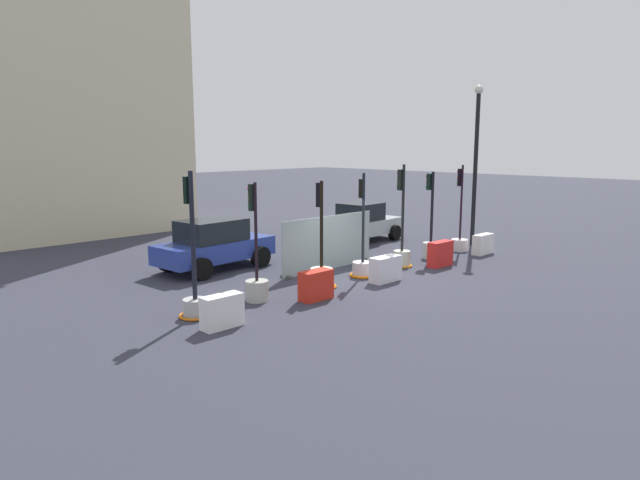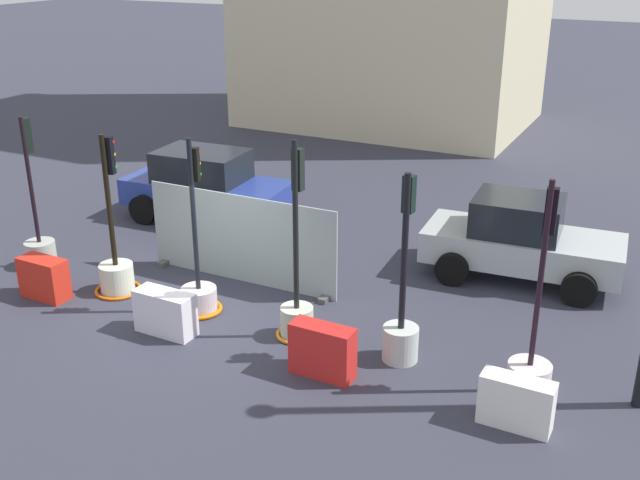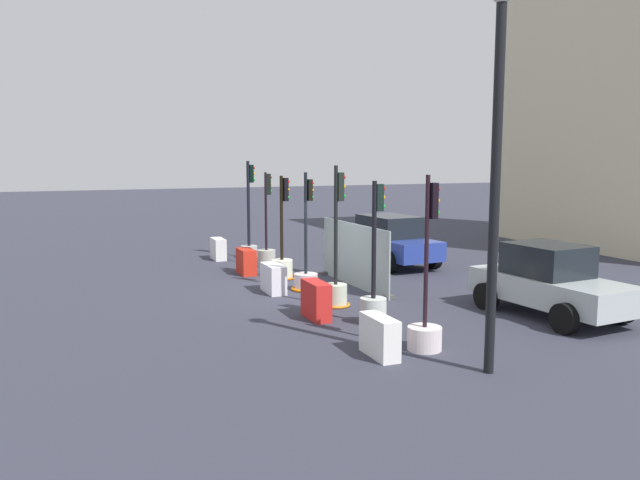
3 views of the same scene
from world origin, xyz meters
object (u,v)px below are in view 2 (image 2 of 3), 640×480
at_px(traffic_light_1, 39,241).
at_px(traffic_light_6, 531,356).
at_px(traffic_light_4, 297,303).
at_px(construction_barrier_4, 516,403).
at_px(car_silver_hatchback, 521,240).
at_px(traffic_light_5, 401,323).
at_px(construction_barrier_2, 165,313).
at_px(car_blue_estate, 206,185).
at_px(traffic_light_2, 116,268).
at_px(construction_barrier_1, 44,278).
at_px(construction_barrier_3, 322,351).
at_px(traffic_light_3, 199,289).

distance_m(traffic_light_1, traffic_light_6, 10.38).
xyz_separation_m(traffic_light_4, construction_barrier_4, (4.06, -0.94, -0.26)).
bearing_deg(car_silver_hatchback, traffic_light_5, -103.35).
relative_size(traffic_light_5, construction_barrier_2, 2.91).
bearing_deg(traffic_light_6, construction_barrier_4, -88.69).
bearing_deg(traffic_light_5, car_silver_hatchback, 76.65).
bearing_deg(car_blue_estate, traffic_light_2, -79.14).
bearing_deg(traffic_light_5, construction_barrier_2, -165.85).
xyz_separation_m(construction_barrier_1, construction_barrier_3, (6.11, -0.10, 0.03)).
xyz_separation_m(traffic_light_2, car_silver_hatchback, (6.96, 4.27, 0.31)).
distance_m(traffic_light_4, construction_barrier_1, 5.21).
height_order(traffic_light_6, car_blue_estate, traffic_light_6).
height_order(traffic_light_3, construction_barrier_2, traffic_light_3).
xyz_separation_m(traffic_light_6, construction_barrier_3, (-3.06, -1.05, -0.16)).
height_order(traffic_light_4, traffic_light_6, traffic_light_4).
distance_m(construction_barrier_1, car_silver_hatchback, 9.54).
distance_m(traffic_light_4, car_blue_estate, 6.49).
height_order(construction_barrier_2, construction_barrier_3, construction_barrier_3).
bearing_deg(construction_barrier_2, traffic_light_5, 14.15).
height_order(traffic_light_2, construction_barrier_3, traffic_light_2).
height_order(traffic_light_2, traffic_light_3, traffic_light_3).
relative_size(traffic_light_3, construction_barrier_1, 3.41).
relative_size(traffic_light_4, construction_barrier_1, 3.63).
bearing_deg(traffic_light_3, traffic_light_1, 177.11).
xyz_separation_m(traffic_light_2, car_blue_estate, (-0.82, 4.30, 0.36)).
bearing_deg(construction_barrier_3, traffic_light_6, 18.92).
relative_size(traffic_light_4, car_silver_hatchback, 0.88).
bearing_deg(traffic_light_6, traffic_light_2, -179.29).
height_order(traffic_light_3, construction_barrier_3, traffic_light_3).
bearing_deg(traffic_light_2, car_silver_hatchback, 31.54).
bearing_deg(car_silver_hatchback, traffic_light_1, -156.47).
distance_m(car_silver_hatchback, car_blue_estate, 7.78).
height_order(traffic_light_2, construction_barrier_1, traffic_light_2).
relative_size(traffic_light_5, car_silver_hatchback, 0.80).
distance_m(traffic_light_3, car_silver_hatchback, 6.57).
relative_size(traffic_light_1, traffic_light_3, 0.97).
xyz_separation_m(traffic_light_1, construction_barrier_2, (4.21, -1.18, -0.18)).
distance_m(traffic_light_1, traffic_light_2, 2.31).
relative_size(traffic_light_1, traffic_light_5, 1.00).
height_order(traffic_light_1, traffic_light_2, traffic_light_1).
bearing_deg(construction_barrier_1, construction_barrier_2, -1.80).
xyz_separation_m(construction_barrier_2, construction_barrier_4, (6.19, 0.01, -0.01)).
height_order(traffic_light_1, construction_barrier_4, traffic_light_1).
bearing_deg(traffic_light_6, construction_barrier_2, -170.43).
bearing_deg(construction_barrier_3, construction_barrier_4, 0.41).
xyz_separation_m(traffic_light_5, construction_barrier_4, (2.14, -1.01, -0.30)).
distance_m(traffic_light_1, construction_barrier_3, 7.41).
xyz_separation_m(traffic_light_3, car_silver_hatchback, (5.01, 4.24, 0.38)).
bearing_deg(traffic_light_1, traffic_light_4, -2.09).
bearing_deg(traffic_light_3, construction_barrier_1, -163.92).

